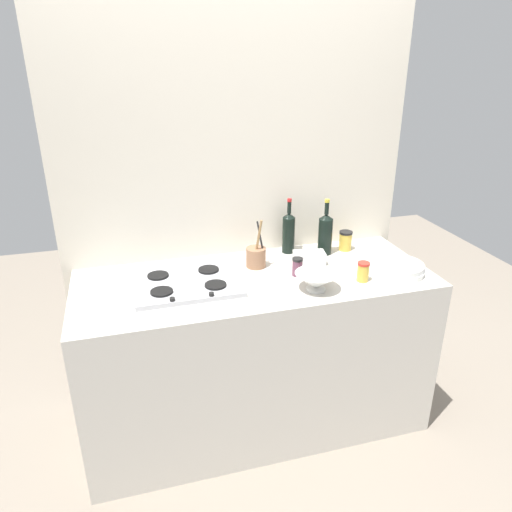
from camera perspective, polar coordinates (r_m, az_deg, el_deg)
name	(u,v)px	position (r m, az deg, el deg)	size (l,w,h in m)	color
ground_plane	(256,418)	(2.94, 0.00, -18.56)	(6.00, 6.00, 0.00)	gray
counter_block	(256,353)	(2.66, 0.00, -11.34)	(1.80, 0.70, 0.90)	beige
backsplash_panel	(237,210)	(2.69, -2.22, 5.50)	(1.90, 0.06, 2.29)	beige
stovetop_hob	(186,283)	(2.38, -8.22, -3.18)	(0.51, 0.40, 0.04)	#B2B2B7
plate_stack	(399,268)	(2.58, 16.51, -1.40)	(0.26, 0.26, 0.05)	white
wine_bottle_leftmost	(289,232)	(2.70, 3.86, 2.85)	(0.07, 0.07, 0.31)	black
wine_bottle_mid_left	(325,233)	(2.71, 8.18, 2.68)	(0.08, 0.08, 0.32)	black
mixing_bowl	(316,281)	(2.31, 7.12, -2.93)	(0.21, 0.21, 0.09)	white
butter_dish	(309,258)	(2.60, 6.31, -0.20)	(0.17, 0.09, 0.06)	white
utensil_crock	(256,257)	(2.54, 0.01, -0.07)	(0.10, 0.10, 0.27)	#996B4C
condiment_jar_front	(297,267)	(2.45, 4.90, -1.26)	(0.05, 0.05, 0.09)	#66384C
condiment_jar_rear	(345,241)	(2.80, 10.51, 1.80)	(0.07, 0.07, 0.11)	gold
condiment_jar_spare	(363,272)	(2.44, 12.53, -1.81)	(0.06, 0.06, 0.10)	gold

